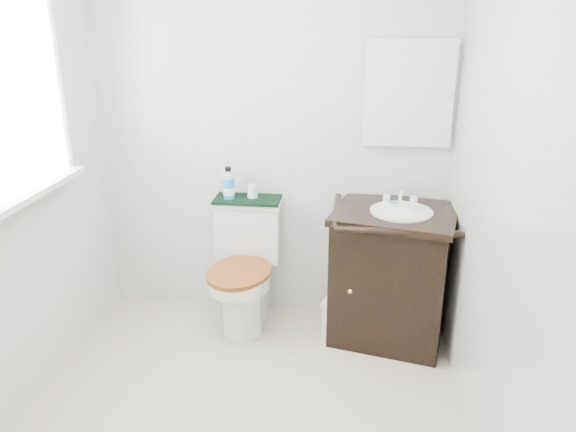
% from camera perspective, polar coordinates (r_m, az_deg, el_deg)
% --- Properties ---
extents(floor, '(2.40, 2.40, 0.00)m').
position_cam_1_polar(floor, '(2.95, -4.96, -20.11)').
color(floor, '#C0B29B').
rests_on(floor, ground).
extents(wall_back, '(2.40, 0.00, 2.40)m').
position_cam_1_polar(wall_back, '(3.51, -1.59, 8.52)').
color(wall_back, silver).
rests_on(wall_back, ground).
extents(wall_front, '(2.40, 0.00, 2.40)m').
position_cam_1_polar(wall_front, '(1.32, -17.26, -12.74)').
color(wall_front, silver).
rests_on(wall_front, ground).
extents(wall_right, '(0.00, 2.40, 2.40)m').
position_cam_1_polar(wall_right, '(2.39, 20.96, 1.68)').
color(wall_right, silver).
rests_on(wall_right, ground).
extents(window, '(0.02, 0.70, 0.90)m').
position_cam_1_polar(window, '(2.94, -26.20, 11.22)').
color(window, white).
rests_on(window, wall_left).
extents(mirror, '(0.50, 0.02, 0.60)m').
position_cam_1_polar(mirror, '(3.42, 12.16, 12.04)').
color(mirror, silver).
rests_on(mirror, wall_back).
extents(toilet, '(0.43, 0.64, 0.78)m').
position_cam_1_polar(toilet, '(3.59, -4.33, -5.69)').
color(toilet, silver).
rests_on(toilet, floor).
extents(vanity, '(0.80, 0.72, 0.92)m').
position_cam_1_polar(vanity, '(3.44, 10.50, -5.55)').
color(vanity, black).
rests_on(vanity, floor).
extents(trash_bin, '(0.21, 0.19, 0.26)m').
position_cam_1_polar(trash_bin, '(3.49, 5.08, -10.40)').
color(trash_bin, silver).
rests_on(trash_bin, floor).
extents(towel, '(0.41, 0.22, 0.02)m').
position_cam_1_polar(towel, '(3.53, -4.15, 1.70)').
color(towel, black).
rests_on(towel, toilet).
extents(mouthwash_bottle, '(0.07, 0.07, 0.20)m').
position_cam_1_polar(mouthwash_bottle, '(3.51, -6.05, 3.25)').
color(mouthwash_bottle, '#197ED6').
rests_on(mouthwash_bottle, towel).
extents(cup, '(0.07, 0.07, 0.08)m').
position_cam_1_polar(cup, '(3.53, -3.62, 2.56)').
color(cup, '#9BD4FF').
rests_on(cup, towel).
extents(soap_bar, '(0.07, 0.05, 0.02)m').
position_cam_1_polar(soap_bar, '(3.39, 10.61, 1.30)').
color(soap_bar, '#18766B').
rests_on(soap_bar, vanity).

